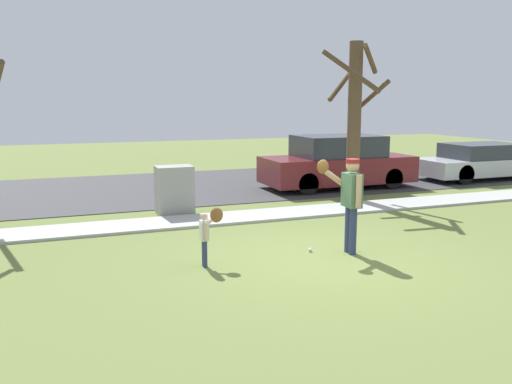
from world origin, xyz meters
TOP-DOWN VIEW (x-y plane):
  - ground_plane at (0.00, 3.50)m, footprint 48.00×48.00m
  - sidewalk_strip at (0.00, 3.60)m, footprint 36.00×1.20m
  - road_surface at (0.00, 8.60)m, footprint 36.00×6.80m
  - person_adult at (0.59, 0.18)m, footprint 0.68×0.66m
  - person_child at (-1.97, 0.37)m, footprint 0.43×0.36m
  - baseball at (-0.01, 0.49)m, footprint 0.07×0.07m
  - utility_cabinet at (-1.61, 4.63)m, footprint 0.87×0.60m
  - street_tree_near at (3.31, 4.61)m, footprint 1.84×1.88m
  - parked_suv_maroon at (3.99, 6.65)m, footprint 4.70×1.90m
  - parked_sedan_silver at (9.59, 6.52)m, footprint 4.60×1.80m

SIDE VIEW (x-z plane):
  - ground_plane at x=0.00m, z-range 0.00..0.00m
  - road_surface at x=0.00m, z-range 0.00..0.02m
  - sidewalk_strip at x=0.00m, z-range 0.00..0.06m
  - baseball at x=-0.01m, z-range 0.00..0.07m
  - utility_cabinet at x=-1.61m, z-range 0.00..1.17m
  - parked_sedan_silver at x=9.59m, z-range 0.01..1.23m
  - person_child at x=-1.97m, z-range 0.15..1.12m
  - parked_suv_maroon at x=3.99m, z-range -0.02..1.60m
  - person_adult at x=0.59m, z-range 0.21..1.93m
  - street_tree_near at x=3.31m, z-range 0.16..4.42m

